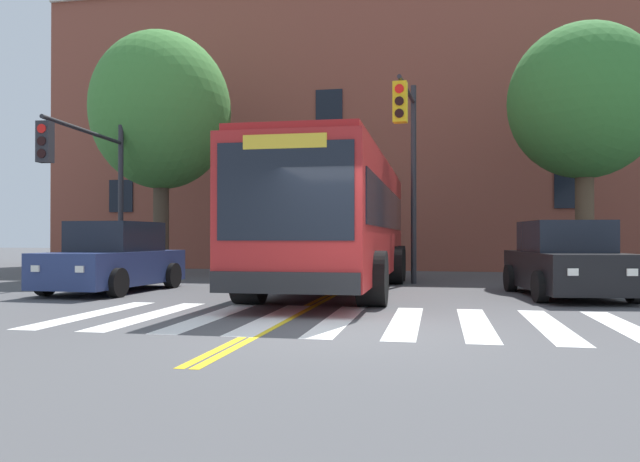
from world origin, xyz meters
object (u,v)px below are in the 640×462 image
city_bus (337,219)px  car_navy_near_lane (114,260)px  street_tree_curbside_small (161,111)px  traffic_light_overhead (408,146)px  street_tree_curbside_large (584,102)px  traffic_light_far_corner (90,170)px  car_black_far_lane (566,262)px

city_bus → car_navy_near_lane: (-5.35, -1.36, -1.01)m
street_tree_curbside_small → traffic_light_overhead: bearing=-18.8°
street_tree_curbside_large → street_tree_curbside_small: street_tree_curbside_small is taller
traffic_light_far_corner → street_tree_curbside_small: size_ratio=0.57×
car_black_far_lane → traffic_light_overhead: traffic_light_overhead is taller
car_black_far_lane → street_tree_curbside_small: 14.13m
car_black_far_lane → traffic_light_far_corner: bearing=175.9°
traffic_light_overhead → street_tree_curbside_small: bearing=161.2°
car_navy_near_lane → street_tree_curbside_large: size_ratio=0.56×
city_bus → traffic_light_overhead: size_ratio=1.92×
car_navy_near_lane → city_bus: bearing=14.2°
street_tree_curbside_large → street_tree_curbside_small: bearing=179.2°
car_navy_near_lane → traffic_light_far_corner: bearing=135.4°
car_black_far_lane → street_tree_curbside_small: (-12.24, 5.08, 4.90)m
traffic_light_overhead → street_tree_curbside_small: street_tree_curbside_small is taller
city_bus → car_navy_near_lane: bearing=-165.8°
car_black_far_lane → street_tree_curbside_large: (1.40, 4.88, 4.58)m
car_navy_near_lane → traffic_light_far_corner: traffic_light_far_corner is taller
traffic_light_overhead → street_tree_curbside_small: 9.29m
street_tree_curbside_large → traffic_light_far_corner: bearing=-163.8°
car_black_far_lane → traffic_light_overhead: (-3.63, 2.15, 3.02)m
car_navy_near_lane → street_tree_curbside_small: street_tree_curbside_small is taller
city_bus → car_navy_near_lane: city_bus is taller
car_black_far_lane → street_tree_curbside_small: street_tree_curbside_small is taller
car_black_far_lane → street_tree_curbside_large: bearing=74.0°
city_bus → traffic_light_overhead: bearing=42.5°
car_navy_near_lane → traffic_light_overhead: bearing=22.4°
city_bus → street_tree_curbside_large: bearing=32.5°
city_bus → traffic_light_far_corner: 7.17m
traffic_light_far_corner → street_tree_curbside_small: (0.11, 4.18, 2.47)m
traffic_light_far_corner → street_tree_curbside_small: 4.86m
city_bus → car_navy_near_lane: 5.61m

